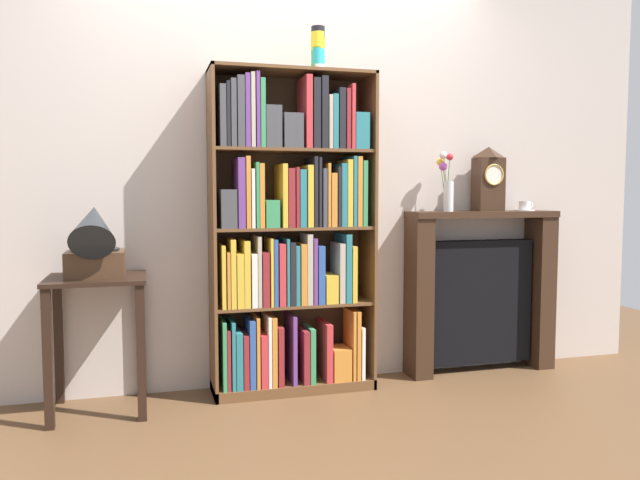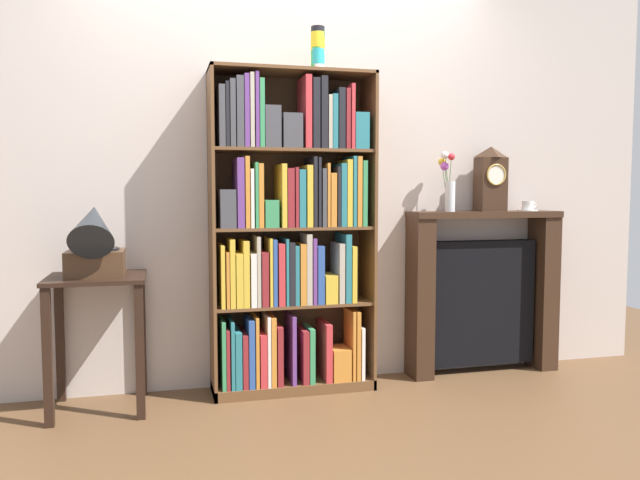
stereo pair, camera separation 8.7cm
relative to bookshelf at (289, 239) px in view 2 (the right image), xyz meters
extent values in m
cube|color=brown|center=(0.02, -0.10, -0.91)|extent=(7.72, 6.40, 0.02)
cube|color=beige|center=(0.11, 0.20, 0.43)|extent=(4.72, 0.08, 2.66)
cube|color=brown|center=(-0.44, 0.01, 0.03)|extent=(0.02, 0.31, 1.86)
cube|color=brown|center=(0.48, 0.01, 0.03)|extent=(0.02, 0.31, 1.86)
cube|color=#4C311C|center=(0.02, 0.16, 0.03)|extent=(0.94, 0.01, 1.86)
cube|color=brown|center=(0.02, 0.01, 0.95)|extent=(0.94, 0.31, 0.02)
cube|color=brown|center=(0.02, 0.01, -0.87)|extent=(0.94, 0.31, 0.06)
cube|color=#388E56|center=(-0.40, -0.02, -0.64)|extent=(0.02, 0.23, 0.39)
cube|color=maroon|center=(-0.37, -0.01, -0.67)|extent=(0.02, 0.25, 0.34)
cube|color=teal|center=(-0.35, -0.01, -0.64)|extent=(0.02, 0.26, 0.38)
cube|color=teal|center=(-0.31, -0.01, -0.67)|extent=(0.04, 0.24, 0.32)
cube|color=maroon|center=(-0.28, 0.00, -0.68)|extent=(0.03, 0.26, 0.31)
cube|color=#2D519E|center=(-0.24, -0.01, -0.64)|extent=(0.03, 0.24, 0.39)
cube|color=orange|center=(-0.21, -0.01, -0.63)|extent=(0.02, 0.24, 0.40)
cube|color=#C63338|center=(-0.17, -0.02, -0.68)|extent=(0.04, 0.23, 0.30)
cube|color=white|center=(-0.14, -0.01, -0.63)|extent=(0.02, 0.24, 0.40)
cube|color=orange|center=(-0.12, 0.00, -0.64)|extent=(0.03, 0.26, 0.40)
cube|color=maroon|center=(-0.08, -0.02, -0.67)|extent=(0.03, 0.22, 0.34)
cube|color=#663884|center=(0.00, -0.01, -0.64)|extent=(0.02, 0.25, 0.40)
cube|color=maroon|center=(0.07, -0.03, -0.68)|extent=(0.04, 0.21, 0.31)
cube|color=#388E56|center=(0.11, -0.03, -0.68)|extent=(0.03, 0.21, 0.32)
cube|color=#C63338|center=(0.21, -0.01, -0.67)|extent=(0.04, 0.24, 0.34)
cube|color=orange|center=(0.29, -0.05, -0.74)|extent=(0.11, 0.17, 0.19)
cube|color=orange|center=(0.36, -0.03, -0.63)|extent=(0.02, 0.20, 0.41)
cube|color=orange|center=(0.39, -0.03, -0.63)|extent=(0.02, 0.21, 0.41)
cube|color=white|center=(0.41, 0.00, -0.68)|extent=(0.02, 0.26, 0.31)
cube|color=brown|center=(0.02, 0.01, -0.38)|extent=(0.91, 0.29, 0.02)
cube|color=gold|center=(-0.40, 0.00, -0.20)|extent=(0.02, 0.26, 0.35)
cube|color=orange|center=(-0.37, 0.00, -0.22)|extent=(0.02, 0.26, 0.31)
cube|color=gold|center=(-0.34, -0.03, -0.18)|extent=(0.03, 0.21, 0.38)
cube|color=gold|center=(-0.31, -0.01, -0.22)|extent=(0.04, 0.25, 0.30)
cube|color=gold|center=(-0.27, -0.01, -0.19)|extent=(0.03, 0.25, 0.37)
cube|color=white|center=(-0.23, 0.00, -0.22)|extent=(0.03, 0.26, 0.30)
cube|color=#B2A893|center=(-0.20, 0.00, -0.18)|extent=(0.02, 0.26, 0.40)
cube|color=maroon|center=(-0.16, -0.02, -0.22)|extent=(0.04, 0.23, 0.31)
cube|color=gold|center=(-0.13, -0.03, -0.18)|extent=(0.02, 0.21, 0.38)
cube|color=#2D519E|center=(-0.11, -0.01, -0.18)|extent=(0.02, 0.24, 0.38)
cube|color=#C63338|center=(-0.07, -0.02, -0.20)|extent=(0.04, 0.22, 0.35)
cube|color=teal|center=(-0.04, -0.01, -0.18)|extent=(0.02, 0.25, 0.38)
cube|color=black|center=(-0.01, -0.03, -0.19)|extent=(0.03, 0.21, 0.36)
cube|color=teal|center=(0.02, 0.00, -0.20)|extent=(0.02, 0.26, 0.34)
cube|color=orange|center=(0.06, -0.03, -0.20)|extent=(0.03, 0.20, 0.35)
cube|color=#B2A893|center=(0.09, -0.03, -0.17)|extent=(0.03, 0.20, 0.40)
cube|color=#663884|center=(0.12, -0.01, -0.18)|extent=(0.02, 0.24, 0.38)
cube|color=#2D519E|center=(0.16, -0.01, -0.21)|extent=(0.04, 0.25, 0.34)
cube|color=gold|center=(0.22, -0.03, -0.29)|extent=(0.07, 0.21, 0.16)
cube|color=#B2A893|center=(0.28, -0.03, -0.20)|extent=(0.03, 0.21, 0.35)
cube|color=teal|center=(0.32, -0.01, -0.17)|extent=(0.03, 0.24, 0.40)
cube|color=gold|center=(0.36, -0.01, -0.21)|extent=(0.03, 0.24, 0.33)
cube|color=brown|center=(0.02, 0.01, 0.06)|extent=(0.91, 0.29, 0.02)
cube|color=#424247|center=(-0.36, -0.03, 0.18)|extent=(0.09, 0.20, 0.21)
cube|color=#663884|center=(-0.29, 0.00, 0.26)|extent=(0.04, 0.26, 0.39)
cube|color=orange|center=(-0.26, 0.00, 0.27)|extent=(0.02, 0.26, 0.40)
cube|color=white|center=(-0.23, -0.02, 0.23)|extent=(0.02, 0.22, 0.33)
cube|color=#388E56|center=(-0.21, -0.03, 0.25)|extent=(0.02, 0.20, 0.36)
cube|color=orange|center=(-0.18, -0.03, 0.25)|extent=(0.03, 0.21, 0.36)
cube|color=#388E56|center=(-0.12, -0.03, 0.15)|extent=(0.08, 0.20, 0.15)
cube|color=gold|center=(-0.05, 0.00, 0.25)|extent=(0.03, 0.26, 0.36)
cube|color=maroon|center=(-0.02, 0.00, 0.24)|extent=(0.04, 0.26, 0.33)
cube|color=maroon|center=(0.02, -0.02, 0.24)|extent=(0.02, 0.23, 0.34)
cube|color=teal|center=(0.05, -0.03, 0.23)|extent=(0.04, 0.21, 0.33)
cube|color=gold|center=(0.09, -0.01, 0.25)|extent=(0.03, 0.24, 0.35)
cube|color=black|center=(0.13, -0.01, 0.27)|extent=(0.02, 0.24, 0.40)
cube|color=black|center=(0.15, -0.01, 0.27)|extent=(0.02, 0.24, 0.39)
cube|color=#424247|center=(0.18, -0.03, 0.24)|extent=(0.02, 0.21, 0.33)
cube|color=orange|center=(0.20, -0.02, 0.25)|extent=(0.02, 0.23, 0.36)
cube|color=orange|center=(0.23, -0.01, 0.22)|extent=(0.03, 0.25, 0.31)
cube|color=black|center=(0.27, -0.01, 0.24)|extent=(0.02, 0.25, 0.34)
cube|color=teal|center=(0.29, -0.02, 0.25)|extent=(0.03, 0.23, 0.36)
cube|color=gold|center=(0.33, -0.02, 0.26)|extent=(0.03, 0.22, 0.38)
cube|color=teal|center=(0.36, -0.02, 0.27)|extent=(0.02, 0.23, 0.40)
cube|color=orange|center=(0.39, -0.02, 0.27)|extent=(0.03, 0.23, 0.40)
cube|color=#388E56|center=(0.42, 0.00, 0.26)|extent=(0.03, 0.26, 0.38)
cube|color=brown|center=(0.02, 0.01, 0.51)|extent=(0.91, 0.29, 0.02)
cube|color=#424247|center=(-0.39, -0.01, 0.68)|extent=(0.03, 0.24, 0.33)
cube|color=black|center=(-0.36, -0.01, 0.69)|extent=(0.02, 0.24, 0.35)
cube|color=#424247|center=(-0.33, -0.01, 0.70)|extent=(0.03, 0.24, 0.36)
cube|color=#424247|center=(-0.29, -0.01, 0.71)|extent=(0.04, 0.25, 0.38)
cube|color=#663884|center=(-0.26, -0.03, 0.71)|extent=(0.03, 0.21, 0.39)
cube|color=#B2A893|center=(-0.23, -0.02, 0.72)|extent=(0.02, 0.23, 0.40)
cube|color=#663884|center=(-0.20, -0.02, 0.72)|extent=(0.02, 0.23, 0.41)
cube|color=#388E56|center=(-0.17, -0.01, 0.70)|extent=(0.03, 0.24, 0.37)
cube|color=#424247|center=(-0.11, -0.04, 0.63)|extent=(0.09, 0.19, 0.23)
cube|color=#424247|center=(0.00, -0.04, 0.61)|extent=(0.11, 0.19, 0.19)
cube|color=#C63338|center=(0.09, -0.01, 0.72)|extent=(0.03, 0.24, 0.40)
cube|color=black|center=(0.13, -0.02, 0.71)|extent=(0.04, 0.22, 0.39)
cube|color=black|center=(0.18, -0.01, 0.72)|extent=(0.04, 0.25, 0.40)
cube|color=#B2A893|center=(0.21, -0.03, 0.67)|extent=(0.02, 0.20, 0.30)
cube|color=teal|center=(0.24, -0.03, 0.67)|extent=(0.03, 0.21, 0.30)
cube|color=black|center=(0.28, -0.01, 0.69)|extent=(0.04, 0.25, 0.34)
cube|color=maroon|center=(0.32, -0.02, 0.69)|extent=(0.02, 0.23, 0.34)
cube|color=#C63338|center=(0.35, -0.01, 0.70)|extent=(0.02, 0.24, 0.37)
cube|color=teal|center=(0.40, -0.03, 0.62)|extent=(0.08, 0.21, 0.21)
cylinder|color=white|center=(0.16, -0.04, 1.00)|extent=(0.08, 0.08, 0.09)
cylinder|color=green|center=(0.16, -0.04, 1.02)|extent=(0.08, 0.08, 0.09)
cylinder|color=#28B2B7|center=(0.16, -0.04, 1.04)|extent=(0.08, 0.08, 0.09)
cylinder|color=pink|center=(0.16, -0.03, 1.05)|extent=(0.08, 0.08, 0.09)
cylinder|color=green|center=(0.16, -0.04, 1.07)|extent=(0.08, 0.08, 0.09)
cylinder|color=purple|center=(0.16, -0.03, 1.08)|extent=(0.08, 0.08, 0.09)
cylinder|color=orange|center=(0.16, -0.04, 1.10)|extent=(0.08, 0.08, 0.09)
cylinder|color=yellow|center=(0.16, -0.03, 1.11)|extent=(0.08, 0.08, 0.09)
cylinder|color=yellow|center=(0.16, -0.04, 1.13)|extent=(0.08, 0.08, 0.09)
cylinder|color=green|center=(0.16, -0.03, 1.14)|extent=(0.08, 0.08, 0.09)
cylinder|color=black|center=(0.16, -0.04, 1.16)|extent=(0.08, 0.08, 0.09)
cube|color=black|center=(-1.06, -0.07, -0.18)|extent=(0.50, 0.47, 0.02)
cube|color=black|center=(-1.28, -0.27, -0.54)|extent=(0.04, 0.04, 0.70)
cube|color=black|center=(-0.84, -0.27, -0.54)|extent=(0.04, 0.04, 0.70)
cube|color=black|center=(-1.28, 0.13, -0.54)|extent=(0.04, 0.04, 0.70)
cube|color=black|center=(-0.84, 0.13, -0.54)|extent=(0.04, 0.04, 0.70)
cube|color=#472D1C|center=(-1.06, -0.07, -0.10)|extent=(0.29, 0.28, 0.14)
cylinder|color=black|center=(-1.06, -0.07, -0.03)|extent=(0.24, 0.24, 0.01)
cylinder|color=#1E2328|center=(-1.06, -0.11, -0.01)|extent=(0.03, 0.03, 0.06)
cone|color=#1E2328|center=(-1.06, -0.18, 0.11)|extent=(0.22, 0.36, 0.35)
cube|color=#382316|center=(1.28, 0.05, 0.13)|extent=(1.00, 0.22, 0.04)
cube|color=#382316|center=(0.84, 0.05, -0.39)|extent=(0.12, 0.20, 1.00)
cube|color=#382316|center=(1.72, 0.05, -0.39)|extent=(0.12, 0.20, 1.00)
cube|color=black|center=(1.28, 0.08, -0.44)|extent=(0.72, 0.11, 0.80)
cube|color=#382316|center=(1.32, 0.05, 0.32)|extent=(0.18, 0.13, 0.34)
pyramid|color=#382316|center=(1.32, 0.05, 0.52)|extent=(0.18, 0.13, 0.07)
cylinder|color=silver|center=(1.32, -0.02, 0.38)|extent=(0.12, 0.01, 0.12)
torus|color=#B79347|center=(1.32, -0.02, 0.38)|extent=(0.14, 0.01, 0.14)
cylinder|color=silver|center=(1.04, 0.05, 0.24)|extent=(0.06, 0.06, 0.19)
cylinder|color=#4C753D|center=(1.02, 0.05, 0.30)|extent=(0.04, 0.01, 0.27)
sphere|color=#B24CB7|center=(1.00, 0.05, 0.43)|extent=(0.05, 0.05, 0.05)
cylinder|color=#4C753D|center=(1.02, 0.05, 0.33)|extent=(0.06, 0.02, 0.34)
sphere|color=silver|center=(0.99, 0.04, 0.50)|extent=(0.05, 0.05, 0.05)
cylinder|color=#4C753D|center=(1.01, 0.07, 0.31)|extent=(0.04, 0.02, 0.30)
sphere|color=yellow|center=(0.99, 0.08, 0.46)|extent=(0.05, 0.05, 0.05)
cylinder|color=#4C753D|center=(1.03, 0.04, 0.33)|extent=(0.00, 0.04, 0.33)
sphere|color=red|center=(1.03, 0.02, 0.49)|extent=(0.04, 0.04, 0.04)
cylinder|color=white|center=(1.59, 0.05, 0.15)|extent=(0.13, 0.13, 0.01)
cylinder|color=white|center=(1.59, 0.05, 0.18)|extent=(0.07, 0.07, 0.06)
torus|color=white|center=(1.64, 0.05, 0.19)|extent=(0.04, 0.01, 0.04)
camera|label=1|loc=(-0.81, -3.52, 0.27)|focal=35.08mm
camera|label=2|loc=(-0.73, -3.54, 0.27)|focal=35.08mm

